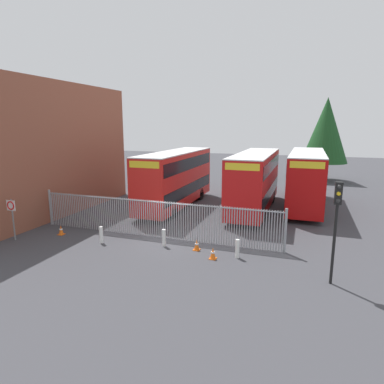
{
  "coord_description": "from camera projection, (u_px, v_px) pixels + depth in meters",
  "views": [
    {
      "loc": [
        7.28,
        -16.84,
        6.49
      ],
      "look_at": [
        0.0,
        4.0,
        2.0
      ],
      "focal_mm": 30.92,
      "sensor_mm": 36.0,
      "label": 1
    }
  ],
  "objects": [
    {
      "name": "double_decker_bus_behind_fence_right",
      "position": [
        306.0,
        177.0,
        26.22
      ],
      "size": [
        2.54,
        10.81,
        4.42
      ],
      "color": "#B70C0C",
      "rests_on": "ground"
    },
    {
      "name": "traffic_cone_by_gate",
      "position": [
        61.0,
        230.0,
        19.86
      ],
      "size": [
        0.34,
        0.34,
        0.59
      ],
      "color": "orange",
      "rests_on": "ground"
    },
    {
      "name": "bollard_near_right",
      "position": [
        237.0,
        249.0,
        16.36
      ],
      "size": [
        0.2,
        0.2,
        0.95
      ],
      "primitive_type": "cylinder",
      "color": "silver",
      "rests_on": "ground"
    },
    {
      "name": "ground_plane",
      "position": [
        208.0,
        207.0,
        26.63
      ],
      "size": [
        100.0,
        100.0,
        0.0
      ],
      "primitive_type": "plane",
      "color": "#3D3D42"
    },
    {
      "name": "palisade_fence",
      "position": [
        153.0,
        217.0,
        19.32
      ],
      "size": [
        15.09,
        0.14,
        2.35
      ],
      "color": "gray",
      "rests_on": "ground"
    },
    {
      "name": "speed_limit_sign_post",
      "position": [
        12.0,
        210.0,
        18.62
      ],
      "size": [
        0.6,
        0.14,
        2.4
      ],
      "color": "slate",
      "rests_on": "ground"
    },
    {
      "name": "traffic_light_kerbside",
      "position": [
        337.0,
        214.0,
        13.18
      ],
      "size": [
        0.28,
        0.33,
        4.3
      ],
      "color": "black",
      "rests_on": "ground"
    },
    {
      "name": "depot_building_brick",
      "position": [
        15.0,
        149.0,
        24.34
      ],
      "size": [
        8.41,
        16.55,
        9.48
      ],
      "primitive_type": "cube",
      "color": "brown",
      "rests_on": "ground"
    },
    {
      "name": "traffic_cone_near_kerb",
      "position": [
        213.0,
        253.0,
        16.25
      ],
      "size": [
        0.34,
        0.34,
        0.59
      ],
      "color": "orange",
      "rests_on": "ground"
    },
    {
      "name": "double_decker_bus_near_gate",
      "position": [
        176.0,
        177.0,
        26.4
      ],
      "size": [
        2.54,
        10.81,
        4.42
      ],
      "color": "red",
      "rests_on": "ground"
    },
    {
      "name": "double_decker_bus_behind_fence_left",
      "position": [
        255.0,
        179.0,
        25.31
      ],
      "size": [
        2.54,
        10.81,
        4.42
      ],
      "color": "red",
      "rests_on": "ground"
    },
    {
      "name": "traffic_cone_mid_forecourt",
      "position": [
        197.0,
        245.0,
        17.4
      ],
      "size": [
        0.34,
        0.34,
        0.59
      ],
      "color": "orange",
      "rests_on": "ground"
    },
    {
      "name": "tree_tall_back",
      "position": [
        326.0,
        130.0,
        38.16
      ],
      "size": [
        5.21,
        5.21,
        9.59
      ],
      "color": "#4C3823",
      "rests_on": "ground"
    },
    {
      "name": "bollard_near_left",
      "position": [
        101.0,
        235.0,
        18.42
      ],
      "size": [
        0.2,
        0.2,
        0.95
      ],
      "primitive_type": "cylinder",
      "color": "silver",
      "rests_on": "ground"
    },
    {
      "name": "bollard_center_front",
      "position": [
        164.0,
        238.0,
        17.93
      ],
      "size": [
        0.2,
        0.2,
        0.95
      ],
      "primitive_type": "cylinder",
      "color": "silver",
      "rests_on": "ground"
    }
  ]
}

